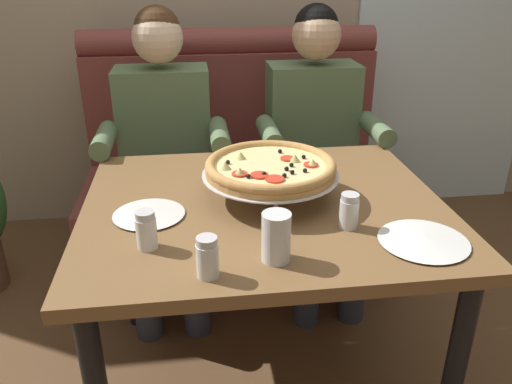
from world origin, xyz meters
TOP-DOWN VIEW (x-y plane):
  - ground_plane at (0.00, 0.00)m, footprint 16.00×16.00m
  - booth_bench at (0.00, 0.94)m, footprint 1.48×0.78m
  - dining_table at (0.00, 0.00)m, footprint 1.13×0.95m
  - diner_left at (-0.33, 0.68)m, footprint 0.54×0.64m
  - diner_right at (0.33, 0.68)m, footprint 0.54×0.64m
  - pizza at (0.02, 0.04)m, footprint 0.43×0.43m
  - shaker_parmesan at (-0.19, -0.38)m, footprint 0.06×0.06m
  - shaker_pepper_flakes at (0.21, -0.19)m, footprint 0.06×0.06m
  - shaker_oregano at (-0.35, -0.23)m, footprint 0.06×0.06m
  - plate_near_left at (0.39, -0.30)m, footprint 0.24×0.24m
  - plate_near_right at (-0.36, -0.04)m, footprint 0.22×0.22m
  - drinking_glass at (-0.02, -0.33)m, footprint 0.07×0.07m
  - patio_chair at (1.37, 2.19)m, footprint 0.42×0.41m

SIDE VIEW (x-z plane):
  - ground_plane at x=0.00m, z-range 0.00..0.00m
  - booth_bench at x=0.00m, z-range -0.17..0.96m
  - patio_chair at x=1.37m, z-range 0.09..0.95m
  - dining_table at x=0.00m, z-range 0.28..1.02m
  - diner_left at x=-0.33m, z-range 0.07..1.35m
  - diner_right at x=0.33m, z-range 0.07..1.35m
  - plate_near_left at x=0.39m, z-range 0.74..0.76m
  - plate_near_right at x=-0.36m, z-range 0.74..0.76m
  - shaker_pepper_flakes at x=0.21m, z-range 0.73..0.84m
  - shaker_parmesan at x=-0.19m, z-range 0.73..0.84m
  - shaker_oregano at x=-0.35m, z-range 0.73..0.84m
  - drinking_glass at x=-0.02m, z-range 0.73..0.87m
  - pizza at x=0.02m, z-range 0.78..0.91m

